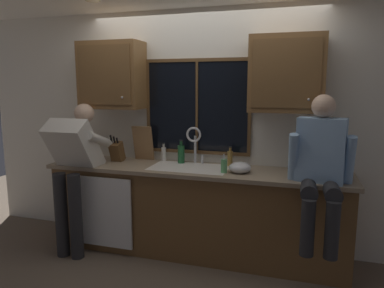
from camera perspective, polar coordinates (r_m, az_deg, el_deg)
back_wall at (r=3.93m, az=1.83°, el=2.37°), size 5.43×0.12×2.55m
ceiling_downlight_left at (r=3.73m, az=-15.61°, el=21.25°), size 0.14×0.14×0.01m
window_glass at (r=3.86m, az=0.83°, el=5.97°), size 1.10×0.02×0.95m
window_frame_top at (r=3.85m, az=0.81°, el=13.30°), size 1.17×0.02×0.04m
window_frame_bottom at (r=3.91m, az=0.77°, el=-1.27°), size 1.17×0.02×0.04m
window_frame_left at (r=4.04m, az=-7.01°, el=6.06°), size 0.03×0.02×0.95m
window_frame_right at (r=3.73m, az=9.24°, el=5.73°), size 0.03×0.02×0.95m
window_mullion_center at (r=3.84m, az=0.78°, el=5.96°), size 0.02×0.02×0.95m
lower_cabinet_run at (r=3.80m, az=0.37°, el=-10.87°), size 3.03×0.58×0.88m
countertop at (r=3.65m, az=0.29°, el=-4.18°), size 3.09×0.62×0.04m
dishwasher_front at (r=3.85m, az=-13.77°, el=-10.59°), size 0.60×0.02×0.74m
upper_cabinet_left at (r=4.06m, az=-12.70°, el=10.65°), size 0.69×0.36×0.72m
upper_cabinet_right at (r=3.54m, az=14.90°, el=10.77°), size 0.69×0.36×0.72m
sink at (r=3.69m, az=-0.45°, el=-5.26°), size 0.80×0.46×0.21m
faucet at (r=3.78m, az=0.46°, el=0.54°), size 0.18×0.09×0.40m
person_standing at (r=3.88m, az=-18.33°, el=-2.89°), size 0.53×0.69×1.56m
person_sitting_on_counter at (r=3.21m, az=19.93°, el=-2.90°), size 0.54×0.63×1.26m
knife_block at (r=4.03m, az=-11.92°, el=-1.19°), size 0.12×0.18×0.32m
cutting_board at (r=4.03m, az=-7.83°, el=0.13°), size 0.23×0.10×0.39m
mixing_bowl at (r=3.48m, az=7.69°, el=-3.77°), size 0.22×0.22×0.11m
soap_dispenser at (r=3.45m, az=5.14°, el=-3.47°), size 0.06×0.07×0.19m
bottle_green_glass at (r=3.73m, az=6.11°, el=-2.25°), size 0.06×0.06×0.21m
bottle_tall_clear at (r=3.97m, az=-4.55°, el=-1.55°), size 0.05×0.05×0.20m
bottle_amber_small at (r=3.85m, az=-1.75°, el=-1.55°), size 0.07×0.07×0.25m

